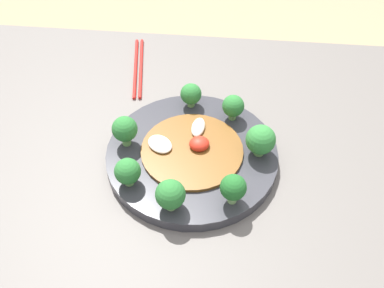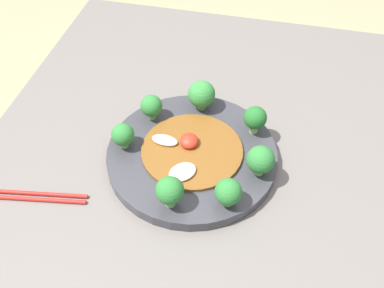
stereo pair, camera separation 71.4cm
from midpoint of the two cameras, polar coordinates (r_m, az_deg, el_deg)
name	(u,v)px [view 2 (the right image)]	position (r m, az deg, el deg)	size (l,w,h in m)	color
table	(184,274)	(1.06, -17.60, -26.89)	(1.10, 0.78, 0.73)	#5B5651
plate	(192,156)	(0.73, -22.21, -15.23)	(0.31, 0.31, 0.02)	#333338
broccoli_southeast	(255,118)	(0.68, -13.05, -10.47)	(0.04, 0.04, 0.06)	#89B76B
broccoli_north	(123,135)	(0.76, -31.58, -11.79)	(0.04, 0.04, 0.05)	#7AAD5B
broccoli_east	(204,95)	(0.75, -19.24, -5.88)	(0.05, 0.05, 0.06)	#70A356
broccoli_northeast	(151,106)	(0.77, -26.70, -7.44)	(0.04, 0.04, 0.05)	#70A356
broccoli_southwest	(228,192)	(0.64, -20.98, -22.91)	(0.04, 0.04, 0.05)	#70A356
broccoli_west	(170,191)	(0.67, -29.14, -21.56)	(0.05, 0.05, 0.06)	#70A356
broccoli_south	(260,160)	(0.64, -14.49, -18.04)	(0.05, 0.05, 0.06)	#89B76B
stirfry_center	(190,151)	(0.72, -22.97, -14.73)	(0.18, 0.18, 0.02)	brown
chopsticks	(26,196)	(0.86, -42.44, -17.66)	(0.05, 0.21, 0.01)	red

